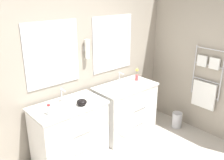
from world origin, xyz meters
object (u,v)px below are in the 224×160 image
amenity_bowl (82,102)px  flower_vase (137,75)px  vanity_left (71,133)px  toiletry_bottle (49,110)px  vanity_right (127,110)px  waste_bin (177,120)px

amenity_bowl → flower_vase: flower_vase is taller
vanity_left → flower_vase: size_ratio=4.76×
toiletry_bottle → vanity_right: bearing=2.3°
amenity_bowl → vanity_right: bearing=5.9°
amenity_bowl → waste_bin: amenity_bowl is taller
flower_vase → vanity_right: bearing=-164.1°
waste_bin → vanity_left: bearing=166.7°
toiletry_bottle → flower_vase: (1.72, 0.15, 0.03)m
waste_bin → flower_vase: bearing=133.3°
flower_vase → vanity_left: bearing=-176.4°
toiletry_bottle → waste_bin: size_ratio=0.51×
amenity_bowl → waste_bin: bearing=-11.2°
flower_vase → waste_bin: 1.10m
toiletry_bottle → waste_bin: 2.39m
vanity_right → toiletry_bottle: 1.49m
vanity_left → vanity_right: bearing=0.0°
vanity_right → amenity_bowl: bearing=-174.1°
vanity_left → toiletry_bottle: size_ratio=7.04×
amenity_bowl → flower_vase: 1.28m
vanity_left → vanity_right: size_ratio=1.00×
vanity_right → flower_vase: bearing=15.9°
flower_vase → amenity_bowl: bearing=-171.6°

